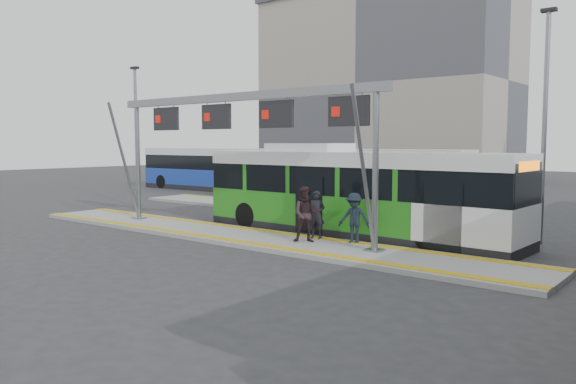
% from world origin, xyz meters
% --- Properties ---
extents(ground, '(120.00, 120.00, 0.00)m').
position_xyz_m(ground, '(0.00, 0.00, 0.00)').
color(ground, '#2D2D30').
rests_on(ground, ground).
extents(platform_main, '(22.00, 3.00, 0.15)m').
position_xyz_m(platform_main, '(0.00, 0.00, 0.07)').
color(platform_main, gray).
rests_on(platform_main, ground).
extents(platform_second, '(20.00, 3.00, 0.15)m').
position_xyz_m(platform_second, '(-4.00, 8.00, 0.07)').
color(platform_second, gray).
rests_on(platform_second, ground).
extents(tactile_main, '(22.00, 2.65, 0.02)m').
position_xyz_m(tactile_main, '(0.00, 0.00, 0.16)').
color(tactile_main, gold).
rests_on(tactile_main, platform_main).
extents(tactile_second, '(20.00, 0.35, 0.02)m').
position_xyz_m(tactile_second, '(-4.00, 9.15, 0.16)').
color(tactile_second, gold).
rests_on(tactile_second, platform_second).
extents(gantry, '(13.00, 1.68, 5.20)m').
position_xyz_m(gantry, '(-0.35, 0.25, 4.30)').
color(gantry, slate).
rests_on(gantry, platform_main).
extents(apartment_block, '(24.50, 12.50, 18.40)m').
position_xyz_m(apartment_block, '(-14.00, 36.00, 9.21)').
color(apartment_block, '#9E9384').
rests_on(apartment_block, ground).
extents(hero_bus, '(12.76, 3.08, 3.49)m').
position_xyz_m(hero_bus, '(2.91, 3.07, 1.60)').
color(hero_bus, black).
rests_on(hero_bus, ground).
extents(bg_bus_green, '(12.80, 3.36, 3.17)m').
position_xyz_m(bg_bus_green, '(-2.21, 11.24, 1.57)').
color(bg_bus_green, black).
rests_on(bg_bus_green, ground).
extents(bg_bus_blue, '(11.99, 3.03, 3.11)m').
position_xyz_m(bg_bus_blue, '(-16.51, 14.09, 1.53)').
color(bg_bus_blue, black).
rests_on(bg_bus_blue, ground).
extents(passenger_a, '(0.69, 0.53, 1.68)m').
position_xyz_m(passenger_a, '(2.75, 1.01, 0.99)').
color(passenger_a, black).
rests_on(passenger_a, platform_main).
extents(passenger_b, '(1.17, 1.12, 1.89)m').
position_xyz_m(passenger_b, '(2.91, 0.22, 1.10)').
color(passenger_b, '#2E1F22').
rests_on(passenger_b, platform_main).
extents(passenger_c, '(1.21, 0.88, 1.69)m').
position_xyz_m(passenger_c, '(4.26, 1.08, 0.99)').
color(passenger_c, black).
rests_on(passenger_c, platform_main).
extents(tree_left, '(1.40, 1.40, 9.20)m').
position_xyz_m(tree_left, '(-7.21, 31.73, 6.98)').
color(tree_left, '#382B21').
rests_on(tree_left, ground).
extents(tree_far, '(1.40, 1.40, 7.94)m').
position_xyz_m(tree_far, '(-21.49, 32.48, 6.02)').
color(tree_far, '#382B21').
rests_on(tree_far, ground).
extents(lamp_west, '(0.50, 0.25, 7.59)m').
position_xyz_m(lamp_west, '(-11.44, 3.83, 4.04)').
color(lamp_west, slate).
rests_on(lamp_west, ground).
extents(lamp_east, '(0.50, 0.25, 8.02)m').
position_xyz_m(lamp_east, '(8.93, 5.74, 4.25)').
color(lamp_east, slate).
rests_on(lamp_east, ground).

